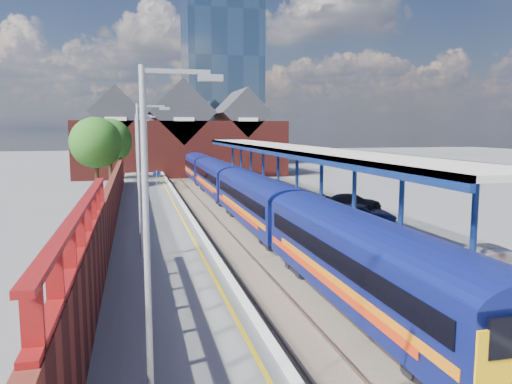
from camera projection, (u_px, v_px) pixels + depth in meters
ground at (208, 201)px, 47.84m from camera, size 240.00×240.00×0.00m
ballast_bed at (226, 219)px, 38.20m from camera, size 6.00×76.00×0.06m
rails at (226, 218)px, 38.19m from camera, size 4.51×76.00×0.14m
left_platform at (153, 216)px, 36.85m from camera, size 5.00×76.00×1.00m
right_platform at (301, 210)px, 39.54m from camera, size 6.00×76.00×1.00m
coping_left at (185, 208)px, 37.34m from camera, size 0.30×76.00×0.05m
coping_right at (266, 205)px, 38.81m from camera, size 0.30×76.00×0.05m
yellow_line at (177, 208)px, 37.20m from camera, size 0.14×76.00×0.01m
train at (235, 185)px, 42.29m from camera, size 2.88×65.91×3.45m
canopy at (288, 149)px, 40.70m from camera, size 4.50×52.00×4.48m
lamp_post_a at (154, 234)px, 9.09m from camera, size 1.48×0.18×7.00m
lamp_post_b at (142, 171)px, 22.59m from camera, size 1.48×0.18×7.00m
lamp_post_c at (139, 154)px, 38.01m from camera, size 1.48×0.18×7.00m
lamp_post_d at (138, 147)px, 53.44m from camera, size 1.48×0.18×7.00m
platform_sign at (157, 181)px, 40.55m from camera, size 0.55×0.08×2.50m
brick_wall at (112, 204)px, 29.77m from camera, size 0.35×50.00×3.86m
station_building at (180, 139)px, 74.15m from camera, size 30.00×12.12×13.78m
glass_tower at (221, 59)px, 95.84m from camera, size 14.20×14.20×40.30m
tree_near at (97, 144)px, 50.44m from camera, size 5.20×5.20×8.10m
tree_far at (111, 142)px, 58.38m from camera, size 5.20×5.20×8.10m
parked_car_silver at (501, 264)px, 19.39m from camera, size 4.21×1.90×1.34m
parked_car_dark at (352, 202)px, 35.94m from camera, size 4.31×1.78×1.25m
parked_car_blue at (361, 214)px, 31.00m from camera, size 4.75×3.53×1.20m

